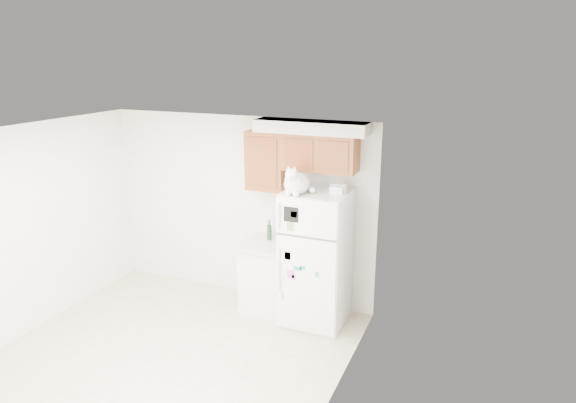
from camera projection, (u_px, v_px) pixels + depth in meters
The scene contains 9 objects.
ground_plane at pixel (158, 366), 5.58m from camera, with size 3.80×4.00×0.01m, color beige.
room_shell at pixel (171, 215), 5.29m from camera, with size 3.84×4.04×2.52m.
refrigerator at pixel (316, 258), 6.31m from camera, with size 0.76×0.78×1.70m.
base_counter at pixel (268, 276), 6.74m from camera, with size 0.64×0.64×0.92m.
cat at pixel (296, 183), 5.92m from camera, with size 0.35×0.52×0.36m.
storage_box_back at pixel (338, 187), 6.05m from camera, with size 0.18×0.13×0.10m, color white.
storage_box_front at pixel (337, 190), 5.96m from camera, with size 0.15×0.11×0.09m, color white.
bottle_green at pixel (269, 230), 6.70m from camera, with size 0.06×0.06×0.27m, color #19381E, non-canonical shape.
bottle_amber at pixel (279, 230), 6.67m from camera, with size 0.07×0.07×0.29m, color #593814, non-canonical shape.
Camera 1 is at (3.16, -3.96, 3.27)m, focal length 32.00 mm.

